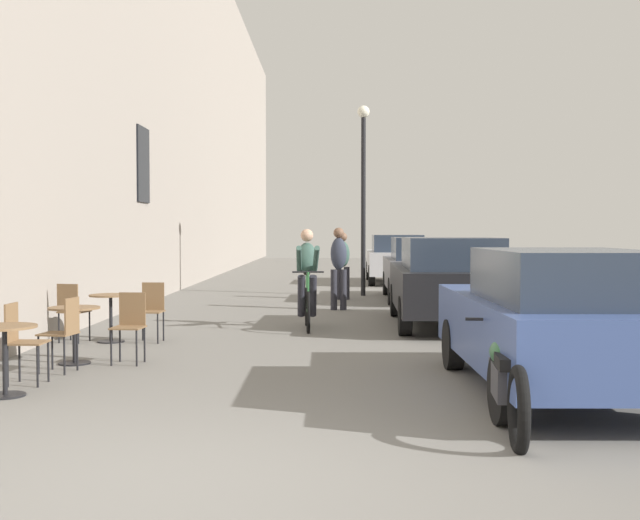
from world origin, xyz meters
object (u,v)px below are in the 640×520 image
(cafe_table_mid, at_px, (74,323))
(cafe_table_near, at_px, (5,345))
(pedestrian_mid, at_px, (343,262))
(parked_car_second, at_px, (448,280))
(cafe_chair_near_toward_street, at_px, (21,337))
(cafe_chair_far_toward_street, at_px, (71,308))
(cafe_table_far, at_px, (111,308))
(parked_car_third, at_px, (423,268))
(cafe_chair_far_toward_wall, at_px, (151,307))
(pedestrian_near, at_px, (339,264))
(cafe_chair_mid_toward_wall, at_px, (64,329))
(street_lamp, at_px, (363,175))
(parked_car_nearest, at_px, (555,319))
(cyclist_on_bicycle, at_px, (307,281))
(cafe_chair_mid_toward_street, at_px, (130,322))
(parked_motorcycle, at_px, (507,380))
(parked_car_fourth, at_px, (396,258))

(cafe_table_mid, bearing_deg, cafe_table_near, -92.11)
(pedestrian_mid, height_order, parked_car_second, pedestrian_mid)
(cafe_chair_near_toward_street, xyz_separation_m, cafe_chair_far_toward_street, (-0.50, 3.25, 0.00))
(cafe_chair_near_toward_street, xyz_separation_m, cafe_table_mid, (0.15, 1.35, 0.00))
(cafe_table_far, distance_m, parked_car_third, 9.24)
(cafe_table_near, height_order, parked_car_second, parked_car_second)
(cafe_chair_far_toward_wall, bearing_deg, pedestrian_near, 59.20)
(cafe_table_far, relative_size, pedestrian_mid, 0.44)
(cafe_chair_mid_toward_wall, relative_size, street_lamp, 0.18)
(parked_car_nearest, bearing_deg, cafe_chair_far_toward_wall, 142.14)
(pedestrian_mid, bearing_deg, cafe_chair_far_toward_wall, -112.13)
(cafe_chair_near_toward_street, relative_size, cafe_table_far, 1.24)
(cyclist_on_bicycle, relative_size, parked_car_nearest, 0.42)
(cafe_chair_mid_toward_street, bearing_deg, parked_car_third, 62.61)
(pedestrian_mid, xyz_separation_m, parked_car_third, (1.95, -0.14, -0.13))
(cafe_chair_far_toward_street, bearing_deg, parked_motorcycle, -43.26)
(cafe_chair_mid_toward_street, relative_size, parked_car_third, 0.21)
(cafe_chair_mid_toward_street, relative_size, parked_car_nearest, 0.21)
(cafe_chair_near_toward_street, height_order, pedestrian_near, pedestrian_near)
(cafe_chair_near_toward_street, bearing_deg, parked_car_fourth, 72.07)
(cafe_table_near, height_order, parked_motorcycle, parked_motorcycle)
(cafe_chair_near_toward_street, bearing_deg, cafe_chair_mid_toward_wall, 73.04)
(cyclist_on_bicycle, xyz_separation_m, parked_car_second, (2.46, 0.31, 0.00))
(cafe_table_far, height_order, parked_car_nearest, parked_car_nearest)
(cafe_chair_mid_toward_wall, bearing_deg, cafe_chair_far_toward_street, 106.13)
(parked_car_third, bearing_deg, parked_motorcycle, -93.43)
(cafe_table_near, distance_m, cafe_chair_near_toward_street, 0.63)
(cafe_table_near, xyz_separation_m, cafe_chair_near_toward_street, (-0.08, 0.62, -0.00))
(pedestrian_mid, height_order, parked_car_fourth, pedestrian_mid)
(cafe_chair_mid_toward_wall, relative_size, parked_motorcycle, 0.42)
(cafe_chair_far_toward_street, distance_m, parked_car_nearest, 7.22)
(cafe_table_near, distance_m, parked_car_third, 12.61)
(pedestrian_mid, relative_size, parked_car_fourth, 0.37)
(cyclist_on_bicycle, distance_m, parked_car_nearest, 6.20)
(cyclist_on_bicycle, bearing_deg, parked_motorcycle, -74.61)
(cyclist_on_bicycle, bearing_deg, parked_car_second, 7.10)
(cafe_table_mid, xyz_separation_m, cyclist_on_bicycle, (2.83, 3.75, 0.29))
(cafe_table_near, xyz_separation_m, cafe_chair_far_toward_wall, (0.59, 4.02, -0.00))
(parked_car_second, height_order, parked_motorcycle, parked_car_second)
(cafe_table_near, distance_m, cafe_chair_mid_toward_street, 2.18)
(cyclist_on_bicycle, bearing_deg, cafe_table_mid, -127.01)
(pedestrian_mid, relative_size, parked_motorcycle, 0.76)
(pedestrian_near, relative_size, parked_car_third, 0.40)
(cafe_chair_near_toward_street, xyz_separation_m, pedestrian_near, (3.56, 8.25, 0.47))
(cafe_table_near, xyz_separation_m, cafe_chair_far_toward_street, (-0.58, 3.87, -0.00))
(cafe_chair_near_toward_street, height_order, parked_motorcycle, cafe_chair_near_toward_street)
(cafe_chair_far_toward_street, height_order, parked_car_fourth, parked_car_fourth)
(cafe_chair_near_toward_street, xyz_separation_m, parked_car_nearest, (5.66, -0.49, 0.26))
(cafe_chair_mid_toward_wall, relative_size, cafe_table_far, 1.24)
(cafe_chair_mid_toward_street, distance_m, street_lamp, 11.43)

